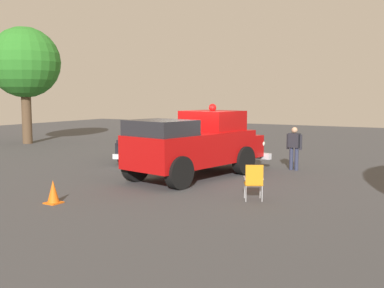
{
  "coord_description": "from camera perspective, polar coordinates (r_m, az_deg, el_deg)",
  "views": [
    {
      "loc": [
        13.5,
        7.71,
        2.89
      ],
      "look_at": [
        -0.21,
        -0.11,
        1.2
      ],
      "focal_mm": 42.46,
      "sensor_mm": 36.0,
      "label": 1
    }
  ],
  "objects": [
    {
      "name": "spectator_seated",
      "position": [
        23.69,
        1.58,
        0.81
      ],
      "size": [
        0.59,
        0.46,
        1.29
      ],
      "color": "#383842",
      "rests_on": "ground"
    },
    {
      "name": "ground_plane",
      "position": [
        15.82,
        -0.03,
        -4.41
      ],
      "size": [
        60.0,
        60.0,
        0.0
      ],
      "primitive_type": "plane",
      "color": "#424244"
    },
    {
      "name": "spectator_standing",
      "position": [
        18.0,
        12.71,
        -0.17
      ],
      "size": [
        0.32,
        0.65,
        1.68
      ],
      "color": "#2D334C",
      "rests_on": "ground"
    },
    {
      "name": "lawn_chair_near_truck",
      "position": [
        23.8,
        1.78,
        0.58
      ],
      "size": [
        0.58,
        0.58,
        1.02
      ],
      "color": "#B7BABF",
      "rests_on": "ground"
    },
    {
      "name": "traffic_cone",
      "position": [
        12.79,
        -17.04,
        -5.8
      ],
      "size": [
        0.4,
        0.4,
        0.64
      ],
      "color": "orange",
      "rests_on": "ground"
    },
    {
      "name": "classic_hot_rod",
      "position": [
        20.5,
        -5.12,
        0.1
      ],
      "size": [
        4.71,
        3.03,
        1.46
      ],
      "color": "black",
      "rests_on": "ground"
    },
    {
      "name": "vintage_fire_truck",
      "position": [
        16.06,
        0.55,
        0.07
      ],
      "size": [
        6.26,
        3.36,
        2.59
      ],
      "color": "black",
      "rests_on": "ground"
    },
    {
      "name": "lawn_chair_by_car",
      "position": [
        12.57,
        7.77,
        -4.47
      ],
      "size": [
        0.67,
        0.67,
        1.02
      ],
      "color": "#B7BABF",
      "rests_on": "ground"
    },
    {
      "name": "oak_tree_left",
      "position": [
        29.05,
        -20.28,
        9.51
      ],
      "size": [
        4.16,
        4.16,
        6.92
      ],
      "color": "brown",
      "rests_on": "ground"
    }
  ]
}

